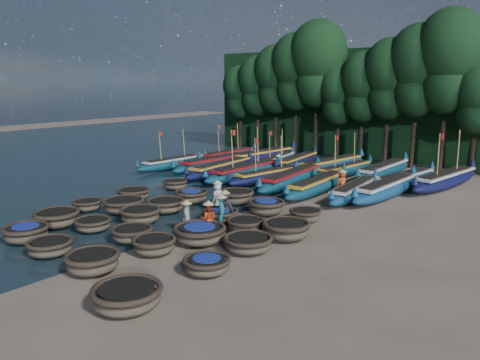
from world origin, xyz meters
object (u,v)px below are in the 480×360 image
Objects in this scene: long_boat_0 at (174,163)px; long_boat_3 at (246,171)px; coracle_22 at (236,196)px; fisherman_4 at (187,217)px; coracle_16 at (165,205)px; long_boat_14 at (344,170)px; coracle_7 at (132,233)px; long_boat_17 at (446,180)px; coracle_4 at (127,296)px; fisherman_6 at (342,182)px; coracle_15 at (133,194)px; coracle_20 at (175,184)px; coracle_5 at (57,218)px; long_boat_13 at (331,165)px; coracle_13 at (200,233)px; long_boat_1 at (216,163)px; coracle_9 at (207,264)px; coracle_24 at (305,215)px; coracle_1 at (26,233)px; coracle_8 at (154,245)px; long_boat_10 at (262,156)px; coracle_2 at (50,247)px; long_boat_11 at (276,161)px; long_boat_5 at (292,178)px; long_boat_8 at (387,189)px; fisherman_2 at (209,218)px; coracle_18 at (246,224)px; long_boat_15 at (383,171)px; coracle_23 at (266,206)px; long_boat_12 at (297,161)px; coracle_6 at (93,224)px; coracle_17 at (220,215)px; coracle_3 at (93,261)px; coracle_19 at (286,229)px; long_boat_7 at (355,190)px; long_boat_6 at (318,185)px; fisherman_3 at (225,207)px; long_boat_2 at (221,168)px; fisherman_5 at (278,165)px; coracle_14 at (248,243)px; coracle_21 at (191,196)px; fisherman_0 at (218,197)px; long_boat_4 at (269,175)px; coracle_11 at (123,205)px.

long_boat_3 reaches higher than long_boat_0.
fisherman_4 is at bearing -73.42° from coracle_22.
coracle_16 is 15.33m from long_boat_14.
coracle_7 is 0.26× the size of long_boat_17.
coracle_4 is 1.29× the size of fisherman_6.
coracle_16 is (3.54, -0.58, 0.02)m from coracle_15.
coracle_15 is 3.55m from coracle_20.
long_boat_13 is (3.65, 21.24, 0.11)m from coracle_5.
coracle_13 is 10.77m from coracle_20.
long_boat_13 is at bearing 39.17° from long_boat_1.
coracle_24 reaches higher than coracle_9.
long_boat_13 is at bearing 83.41° from coracle_1.
coracle_13 reaches higher than coracle_8.
long_boat_10 reaches higher than coracle_4.
coracle_2 is at bearing -156.17° from coracle_9.
coracle_5 is 20.56m from long_boat_11.
long_boat_5 is 6.32m from long_boat_8.
fisherman_2 reaches higher than long_boat_5.
coracle_13 is 1.12× the size of coracle_18.
long_boat_15 is 17.61m from fisherman_2.
coracle_23 is 14.13m from long_boat_12.
coracle_17 is (3.82, 4.94, 0.03)m from coracle_6.
coracle_3 is 23.93m from long_boat_12.
long_boat_8 is 4.99× the size of fisherman_2.
coracle_20 is at bearing -100.81° from long_boat_11.
coracle_19 is 9.06m from long_boat_7.
coracle_24 is (-0.62, 8.00, 0.01)m from coracle_9.
coracle_15 is 0.25× the size of long_boat_6.
fisherman_3 is at bearing -41.98° from long_boat_1.
long_boat_7 is (11.01, 0.12, -0.05)m from long_boat_2.
coracle_6 is 9.02m from coracle_23.
fisherman_5 is at bearing -155.05° from long_boat_17.
coracle_14 is 0.31× the size of long_boat_12.
long_boat_1 is (3.13, 1.71, 0.10)m from long_boat_0.
fisherman_5 is at bearing 145.02° from long_boat_6.
coracle_1 is 11.50m from coracle_22.
coracle_9 is at bearing 16.78° from coracle_1.
coracle_22 is at bearing -106.69° from long_boat_15.
fisherman_5 is at bearing 94.26° from coracle_21.
long_boat_14 is (6.52, -0.32, 0.03)m from long_boat_11.
long_boat_17 is at bearing 55.69° from coracle_22.
long_boat_2 is at bearing 136.75° from coracle_18.
long_boat_7 is 6.48m from long_boat_14.
fisherman_2 reaches higher than coracle_6.
fisherman_3 is (1.59, -1.19, -0.05)m from fisherman_0.
coracle_23 is at bearing 113.85° from fisherman_0.
coracle_7 is 0.30× the size of long_boat_4.
long_boat_4 is 10.03m from fisherman_3.
long_boat_14 is (3.20, 5.19, -0.01)m from long_boat_4.
coracle_11 is at bearing 153.79° from coracle_8.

